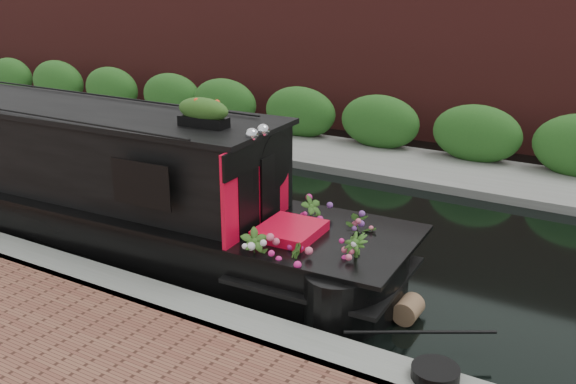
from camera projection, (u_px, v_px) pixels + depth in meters
The scene contains 8 objects.
ground at pixel (267, 222), 11.06m from camera, with size 80.00×80.00×0.00m, color black.
near_bank_coping at pixel (133, 303), 8.38m from camera, with size 40.00×0.60×0.50m, color slate.
far_bank_path at pixel (367, 163), 14.48m from camera, with size 40.00×2.40×0.34m, color slate.
far_hedge at pixel (382, 153), 15.21m from camera, with size 40.00×1.10×2.80m, color #25561C.
far_brick_wall at pixel (413, 135), 16.92m from camera, with size 40.00×1.00×8.00m, color #58201E.
narrowboat at pixel (59, 180), 10.67m from camera, with size 11.62×2.56×2.71m.
rope_fender at pixel (408, 309), 7.93m from camera, with size 0.30×0.30×0.37m, color brown.
coiled_mooring_rope at pixel (435, 373), 6.42m from camera, with size 0.49×0.49×0.12m, color black.
Camera 1 is at (5.54, -8.67, 4.13)m, focal length 40.00 mm.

